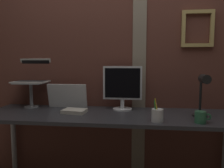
{
  "coord_description": "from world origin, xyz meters",
  "views": [
    {
      "loc": [
        0.18,
        -1.77,
        1.23
      ],
      "look_at": [
        -0.04,
        0.14,
        1.03
      ],
      "focal_mm": 34.42,
      "sensor_mm": 36.0,
      "label": 1
    }
  ],
  "objects": [
    {
      "name": "brick_wall_back",
      "position": [
        0.0,
        0.4,
        1.19
      ],
      "size": [
        3.35,
        0.16,
        2.38
      ],
      "color": "brown",
      "rests_on": "ground_plane"
    },
    {
      "name": "desk_lamp",
      "position": [
        0.7,
        -0.01,
        1.0
      ],
      "size": [
        0.12,
        0.2,
        0.35
      ],
      "color": "black",
      "rests_on": "desk"
    },
    {
      "name": "whiteboard_panel",
      "position": [
        -0.49,
        0.25,
        0.89
      ],
      "size": [
        0.39,
        0.06,
        0.24
      ],
      "primitive_type": "cube",
      "rotation": [
        0.2,
        0.0,
        0.0
      ],
      "color": "white",
      "rests_on": "desk"
    },
    {
      "name": "coffee_mug",
      "position": [
        0.65,
        -0.16,
        0.82
      ],
      "size": [
        0.12,
        0.08,
        0.09
      ],
      "color": "#33724C",
      "rests_on": "desk"
    },
    {
      "name": "laptop",
      "position": [
        -0.85,
        0.3,
        1.09
      ],
      "size": [
        0.32,
        0.3,
        0.23
      ],
      "color": "silver",
      "rests_on": "laptop_stand"
    },
    {
      "name": "paper_clutter_stack",
      "position": [
        -0.36,
        0.04,
        0.79
      ],
      "size": [
        0.22,
        0.17,
        0.03
      ],
      "primitive_type": "cube",
      "rotation": [
        0.0,
        0.0,
        -0.13
      ],
      "color": "silver",
      "rests_on": "desk"
    },
    {
      "name": "pen_cup",
      "position": [
        0.34,
        -0.16,
        0.83
      ],
      "size": [
        0.09,
        0.09,
        0.18
      ],
      "color": "white",
      "rests_on": "desk"
    },
    {
      "name": "monitor",
      "position": [
        0.05,
        0.22,
        1.01
      ],
      "size": [
        0.36,
        0.18,
        0.41
      ],
      "color": "white",
      "rests_on": "desk"
    },
    {
      "name": "laptop_stand",
      "position": [
        -0.85,
        0.22,
        0.94
      ],
      "size": [
        0.28,
        0.22,
        0.25
      ],
      "color": "gray",
      "rests_on": "desk"
    },
    {
      "name": "desk",
      "position": [
        -0.04,
        0.04,
        0.7
      ],
      "size": [
        2.23,
        0.6,
        0.78
      ],
      "color": "#333338",
      "rests_on": "ground_plane"
    }
  ]
}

